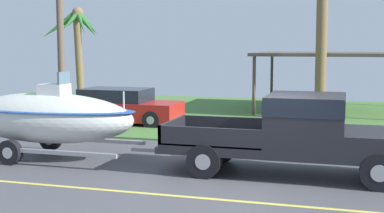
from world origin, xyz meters
name	(u,v)px	position (x,y,z in m)	size (l,w,h in m)	color
ground	(294,126)	(0.00, 8.38, -0.01)	(36.00, 22.00, 0.11)	#4C4C51
pickup_truck_towing	(304,131)	(0.96, 0.68, 1.06)	(6.02, 2.06, 1.91)	black
boat_on_trailer	(46,117)	(-5.88, 0.68, 1.12)	(6.19, 2.17, 2.35)	gray
parked_sedan_far	(120,107)	(-6.57, 7.07, 0.67)	(4.56, 1.95, 1.38)	#B21E19
carport_awning	(334,55)	(1.27, 13.40, 2.61)	(6.95, 5.96, 2.72)	#4C4238
palm_tree_near_right	(76,32)	(-11.51, 12.68, 3.75)	(3.05, 2.69, 4.99)	brown
utility_pole	(60,18)	(-7.82, 4.86, 4.00)	(0.24, 1.80, 7.69)	brown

